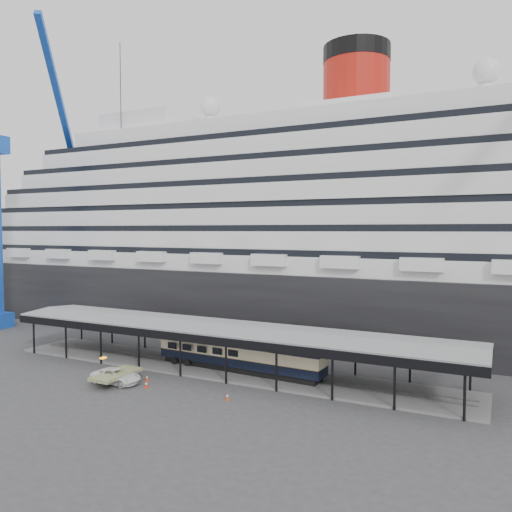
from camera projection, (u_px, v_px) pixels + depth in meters
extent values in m
plane|color=#353538|center=(198.00, 382.00, 52.75)|extent=(200.00, 200.00, 0.00)
cube|color=black|center=(306.00, 298.00, 81.11)|extent=(130.00, 30.00, 10.00)
cylinder|color=#AC180D|center=(356.00, 90.00, 75.86)|extent=(10.00, 10.00, 9.00)
cylinder|color=black|center=(357.00, 55.00, 75.58)|extent=(10.10, 10.10, 2.50)
sphere|color=silver|center=(210.00, 107.00, 87.40)|extent=(3.60, 3.60, 3.60)
sphere|color=silver|center=(486.00, 71.00, 67.84)|extent=(3.60, 3.60, 3.60)
cube|color=slate|center=(222.00, 369.00, 57.22)|extent=(56.00, 8.00, 0.24)
cube|color=slate|center=(219.00, 369.00, 56.57)|extent=(54.00, 0.08, 0.10)
cube|color=slate|center=(225.00, 366.00, 57.85)|extent=(54.00, 0.08, 0.10)
cube|color=black|center=(200.00, 340.00, 52.97)|extent=(56.00, 0.18, 0.90)
cube|color=black|center=(240.00, 325.00, 61.02)|extent=(56.00, 0.18, 0.90)
cube|color=slate|center=(222.00, 326.00, 56.95)|extent=(56.00, 9.00, 0.24)
cube|color=blue|center=(56.00, 89.00, 81.61)|extent=(12.92, 17.86, 16.80)
cylinder|color=black|center=(122.00, 185.00, 83.95)|extent=(0.12, 0.12, 47.21)
imported|color=white|center=(116.00, 376.00, 52.35)|extent=(5.52, 2.57, 1.53)
cube|color=black|center=(239.00, 368.00, 56.22)|extent=(19.62, 3.36, 0.65)
cube|color=black|center=(239.00, 360.00, 56.18)|extent=(20.57, 3.79, 1.02)
cube|color=beige|center=(239.00, 351.00, 56.12)|extent=(20.58, 3.83, 1.21)
cube|color=black|center=(239.00, 344.00, 56.08)|extent=(20.57, 3.79, 0.37)
cube|color=#F2320D|center=(147.00, 381.00, 53.05)|extent=(0.43, 0.43, 0.03)
cone|color=#F2320D|center=(147.00, 378.00, 53.03)|extent=(0.36, 0.36, 0.67)
cylinder|color=white|center=(147.00, 377.00, 53.03)|extent=(0.21, 0.21, 0.13)
cube|color=red|center=(146.00, 388.00, 50.79)|extent=(0.44, 0.44, 0.03)
cone|color=red|center=(146.00, 384.00, 50.77)|extent=(0.37, 0.37, 0.73)
cylinder|color=white|center=(146.00, 384.00, 50.76)|extent=(0.23, 0.23, 0.14)
cube|color=red|center=(227.00, 400.00, 47.14)|extent=(0.41, 0.41, 0.03)
cone|color=red|center=(227.00, 397.00, 47.13)|extent=(0.35, 0.35, 0.66)
cylinder|color=white|center=(227.00, 396.00, 47.12)|extent=(0.21, 0.21, 0.13)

